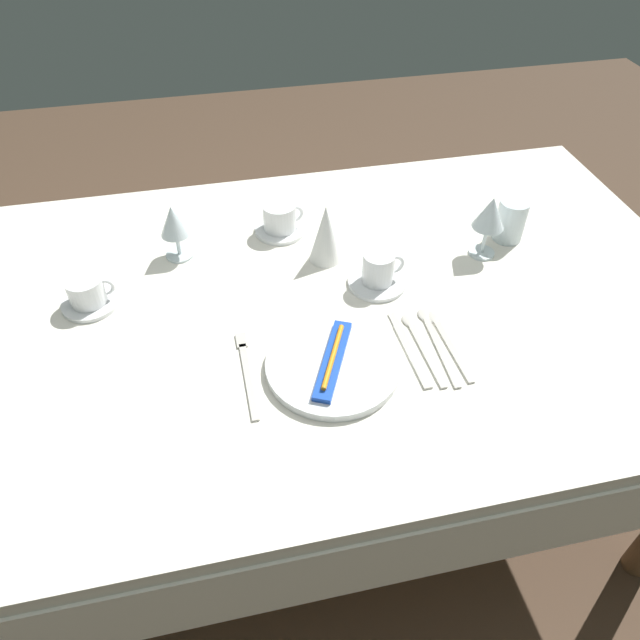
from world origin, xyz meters
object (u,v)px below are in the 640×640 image
toothbrush_package (333,359)px  coffee_cup_left (87,290)px  dinner_plate (333,365)px  spoon_dessert (434,336)px  coffee_cup_far (379,268)px  spoon_tea (445,336)px  napkin_folded (326,233)px  wine_glass_left (174,223)px  fork_outer (247,370)px  wine_glass_centre (490,215)px  coffee_cup_right (280,216)px  spoon_soup (419,340)px  drink_tumbler (510,223)px  dinner_knife (410,351)px

toothbrush_package → coffee_cup_left: (-0.48, 0.30, 0.01)m
dinner_plate → toothbrush_package: toothbrush_package is taller
spoon_dessert → coffee_cup_far: size_ratio=2.36×
spoon_tea → napkin_folded: 0.37m
toothbrush_package → wine_glass_left: 0.52m
spoon_tea → fork_outer: bearing=-178.9°
toothbrush_package → spoon_dessert: bearing=9.8°
wine_glass_centre → napkin_folded: bearing=170.8°
coffee_cup_right → spoon_tea: bearing=-58.8°
coffee_cup_far → napkin_folded: napkin_folded is taller
coffee_cup_right → wine_glass_left: size_ratio=0.78×
fork_outer → spoon_soup: (0.36, 0.01, 0.00)m
spoon_soup → spoon_dessert: bearing=4.7°
coffee_cup_far → drink_tumbler: size_ratio=0.91×
coffee_cup_left → wine_glass_centre: 0.92m
dinner_knife → drink_tumbler: drink_tumbler is taller
dinner_plate → fork_outer: dinner_plate is taller
dinner_knife → wine_glass_centre: (0.28, 0.28, 0.11)m
fork_outer → drink_tumbler: drink_tumbler is taller
coffee_cup_left → coffee_cup_right: (0.46, 0.19, 0.00)m
coffee_cup_far → napkin_folded: (-0.10, 0.12, 0.03)m
toothbrush_package → wine_glass_left: wine_glass_left is taller
coffee_cup_far → toothbrush_package: bearing=-124.7°
dinner_plate → spoon_dessert: 0.23m
toothbrush_package → napkin_folded: 0.36m
dinner_plate → wine_glass_centre: size_ratio=1.70×
spoon_dessert → napkin_folded: napkin_folded is taller
spoon_dessert → coffee_cup_far: bearing=109.1°
dinner_plate → dinner_knife: bearing=3.9°
coffee_cup_left → drink_tumbler: drink_tumbler is taller
coffee_cup_far → wine_glass_left: 0.49m
spoon_tea → wine_glass_centre: bearing=52.9°
wine_glass_centre → fork_outer: bearing=-156.8°
coffee_cup_left → napkin_folded: size_ratio=0.69×
spoon_dessert → coffee_cup_right: bearing=119.3°
dinner_knife → napkin_folded: 0.36m
coffee_cup_left → coffee_cup_right: size_ratio=0.94×
coffee_cup_left → napkin_folded: napkin_folded is taller
dinner_knife → spoon_soup: size_ratio=1.01×
fork_outer → spoon_tea: spoon_tea is taller
dinner_knife → wine_glass_left: (-0.44, 0.42, 0.09)m
toothbrush_package → drink_tumbler: size_ratio=1.93×
coffee_cup_left → fork_outer: bearing=-40.7°
drink_tumbler → coffee_cup_far: bearing=-164.1°
coffee_cup_left → spoon_tea: bearing=-19.7°
spoon_dessert → coffee_cup_left: size_ratio=2.27×
dinner_knife → wine_glass_centre: bearing=45.1°
wine_glass_left → fork_outer: bearing=-74.5°
wine_glass_left → coffee_cup_left: bearing=-144.9°
coffee_cup_right → wine_glass_centre: size_ratio=0.68×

